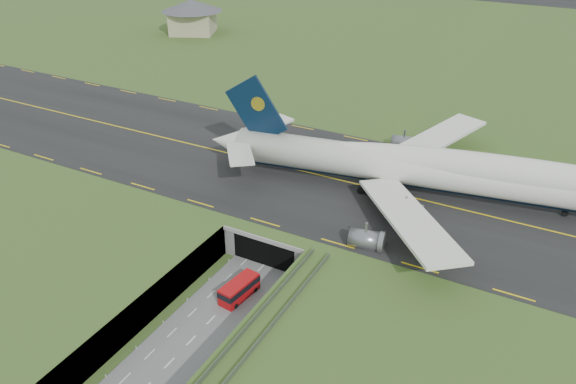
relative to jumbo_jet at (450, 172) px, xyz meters
The scene contains 9 objects.
ground 44.73m from the jumbo_jet, 123.47° to the right, with size 900.00×900.00×0.00m, color #3B5B24.
airfield_deck 44.05m from the jumbo_jet, 123.47° to the right, with size 800.00×800.00×6.00m, color gray.
trench_road 50.95m from the jumbo_jet, 118.69° to the right, with size 12.00×75.00×0.20m, color slate.
taxiway 24.65m from the jumbo_jet, behind, with size 800.00×44.00×0.18m, color black.
tunnel_portal 31.77m from the jumbo_jet, 140.96° to the right, with size 17.00×22.30×6.00m.
guideway 56.96m from the jumbo_jet, 103.09° to the right, with size 3.00×53.00×7.05m.
jumbo_jet is the anchor object (origin of this frame).
shuttle_tram 44.89m from the jumbo_jet, 121.63° to the right, with size 3.75×7.74×3.04m.
service_building 149.15m from the jumbo_jet, 145.30° to the left, with size 31.18×31.18×12.86m.
Camera 1 is at (41.47, -60.01, 58.92)m, focal length 35.00 mm.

